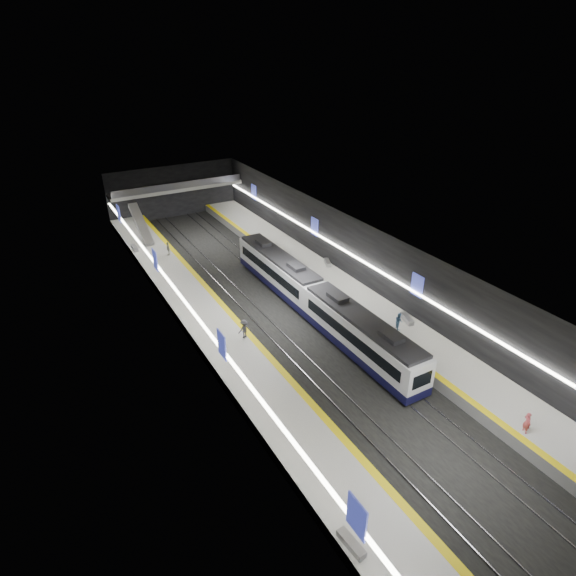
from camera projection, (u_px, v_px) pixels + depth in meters
ground at (284, 315)px, 49.21m from camera, size 70.00×70.00×0.00m
ceiling at (284, 243)px, 45.48m from camera, size 20.00×70.00×0.04m
wall_left at (187, 305)px, 42.96m from camera, size 0.04×70.00×8.00m
wall_right at (365, 260)px, 51.73m from camera, size 0.04×70.00×8.00m
wall_back at (173, 191)px, 74.24m from camera, size 20.00×0.04×8.00m
platform_left at (215, 331)px, 45.69m from camera, size 5.00×70.00×1.00m
tile_surface_left at (215, 326)px, 45.45m from camera, size 5.00×70.00×0.02m
tactile_strip_left at (236, 320)px, 46.41m from camera, size 0.60×70.00×0.02m
platform_right at (344, 294)px, 52.26m from camera, size 5.00×70.00×1.00m
tile_surface_right at (344, 289)px, 52.03m from camera, size 5.00×70.00×0.02m
tactile_strip_right at (328, 294)px, 51.06m from camera, size 0.60×70.00×0.02m
rails at (284, 315)px, 49.18m from camera, size 6.52×70.00×0.12m
train at (315, 298)px, 47.86m from camera, size 2.69×30.04×3.60m
ad_posters at (279, 272)px, 47.88m from camera, size 19.94×53.50×2.20m
cove_light_left at (189, 307)px, 43.14m from camera, size 0.25×68.60×0.12m
cove_light_right at (363, 262)px, 51.73m from camera, size 0.25×68.60×0.12m
mezzanine_bridge at (177, 188)px, 72.16m from camera, size 20.00×3.00×1.50m
escalator at (141, 224)px, 64.55m from camera, size 1.20×7.50×3.92m
bench_left_near at (351, 544)px, 25.80m from camera, size 0.69×1.94×0.47m
bench_left_far at (135, 248)px, 61.61m from camera, size 0.53×1.89×0.46m
bench_right_near at (407, 319)px, 46.22m from camera, size 1.10×2.08×0.49m
bench_right_far at (327, 263)px, 57.64m from camera, size 1.19×1.94×0.46m
passenger_right_a at (527, 423)px, 33.00m from camera, size 0.56×0.70×1.68m
passenger_right_b at (399, 321)px, 44.73m from camera, size 0.87×0.98×1.66m
passenger_left_a at (168, 249)px, 59.85m from camera, size 0.64×1.07×1.70m
passenger_left_b at (244, 329)px, 43.38m from camera, size 1.27×0.85×1.81m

